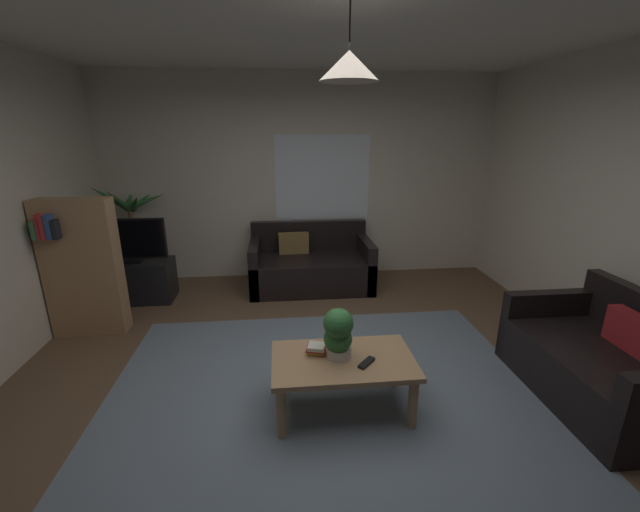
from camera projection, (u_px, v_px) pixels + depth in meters
name	position (u px, v px, depth m)	size (l,w,h in m)	color
floor	(324.00, 391.00, 3.24)	(5.30, 5.56, 0.02)	brown
rug	(327.00, 406.00, 3.05)	(3.44, 3.06, 0.01)	slate
wall_back	(302.00, 179.00, 5.49)	(5.42, 0.06, 2.75)	beige
ceiling	(325.00, 1.00, 2.40)	(5.30, 5.56, 0.02)	white
window_pane	(323.00, 178.00, 5.48)	(1.30, 0.01, 1.14)	white
couch_under_window	(311.00, 267.00, 5.33)	(1.58, 0.88, 0.82)	black
couch_right_side	(605.00, 367.00, 3.08)	(0.88, 1.38, 0.82)	black
coffee_table	(343.00, 367.00, 2.92)	(1.04, 0.61, 0.43)	#A87F56
book_on_table_0	(316.00, 351.00, 2.97)	(0.13, 0.10, 0.02)	gold
book_on_table_1	(316.00, 349.00, 2.96)	(0.14, 0.09, 0.02)	#B22D2D
book_on_table_2	(317.00, 347.00, 2.94)	(0.12, 0.12, 0.03)	beige
remote_on_table_0	(367.00, 363.00, 2.83)	(0.05, 0.16, 0.02)	black
potted_plant_on_table	(338.00, 333.00, 2.85)	(0.22, 0.24, 0.39)	beige
tv_stand	(135.00, 281.00, 4.89)	(0.90, 0.44, 0.50)	black
tv	(129.00, 240.00, 4.71)	(0.86, 0.16, 0.53)	black
potted_palm_corner	(134.00, 239.00, 5.23)	(0.86, 0.70, 1.43)	brown
bookshelf_corner	(82.00, 267.00, 3.97)	(0.70, 0.31, 1.40)	#A87F56
pendant_lamp	(349.00, 66.00, 2.31)	(0.35, 0.35, 0.46)	black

